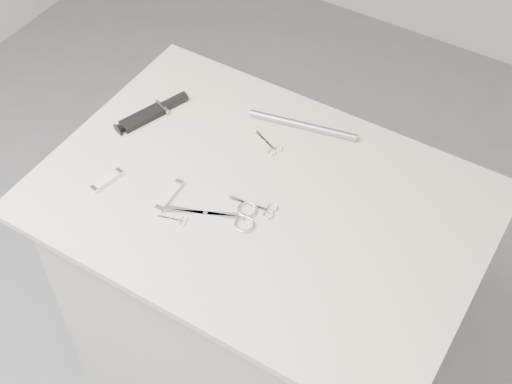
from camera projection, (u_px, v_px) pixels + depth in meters
The scene contains 11 objects.
ground at pixel (260, 383), 2.30m from camera, with size 4.00×4.00×0.01m, color gray.
plinth at pixel (260, 309), 1.96m from camera, with size 0.90×0.60×0.90m, color #BABAB8.
display_board at pixel (261, 200), 1.61m from camera, with size 1.00×0.70×0.02m, color beige.
large_shears at pixel (231, 216), 1.57m from camera, with size 0.20×0.13×0.01m.
embroidery_scissors_a at pixel (261, 208), 1.58m from camera, with size 0.11×0.05×0.00m.
embroidery_scissors_b at pixel (270, 146), 1.71m from camera, with size 0.09×0.06×0.00m.
tiny_scissors at pixel (177, 220), 1.56m from camera, with size 0.07×0.04×0.00m.
sheathed_knife at pixel (157, 111), 1.78m from camera, with size 0.09×0.19×0.02m.
pocket_knife_a at pixel (107, 181), 1.63m from camera, with size 0.03×0.09×0.01m.
pocket_knife_b at pixel (169, 195), 1.60m from camera, with size 0.03×0.10×0.01m.
metal_rail at pixel (303, 125), 1.74m from camera, with size 0.02×0.02×0.27m, color #919499.
Camera 1 is at (0.53, -0.90, 2.14)m, focal length 50.00 mm.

